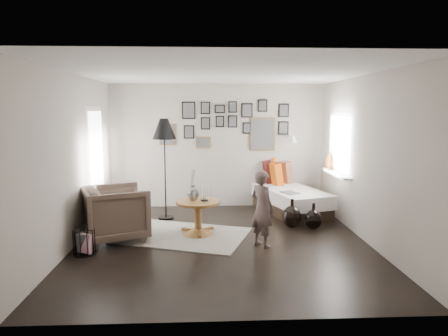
{
  "coord_description": "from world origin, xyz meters",
  "views": [
    {
      "loc": [
        -0.26,
        -6.05,
        2.04
      ],
      "look_at": [
        0.05,
        0.5,
        1.1
      ],
      "focal_mm": 32.0,
      "sensor_mm": 36.0,
      "label": 1
    }
  ],
  "objects_px": {
    "pedestal_table": "(198,219)",
    "floor_lamp": "(164,133)",
    "armchair": "(116,213)",
    "child": "(262,209)",
    "daybed": "(285,194)",
    "demijohn_small": "(313,219)",
    "vase": "(193,191)",
    "demijohn_large": "(292,217)",
    "magazine_basket": "(84,242)"
  },
  "relations": [
    {
      "from": "daybed",
      "to": "magazine_basket",
      "type": "height_order",
      "value": "daybed"
    },
    {
      "from": "vase",
      "to": "pedestal_table",
      "type": "bearing_deg",
      "value": -14.04
    },
    {
      "from": "vase",
      "to": "floor_lamp",
      "type": "distance_m",
      "value": 1.47
    },
    {
      "from": "vase",
      "to": "demijohn_small",
      "type": "xyz_separation_m",
      "value": [
        2.07,
        0.19,
        -0.56
      ]
    },
    {
      "from": "pedestal_table",
      "to": "daybed",
      "type": "relative_size",
      "value": 0.31
    },
    {
      "from": "vase",
      "to": "child",
      "type": "height_order",
      "value": "child"
    },
    {
      "from": "magazine_basket",
      "to": "child",
      "type": "height_order",
      "value": "child"
    },
    {
      "from": "magazine_basket",
      "to": "demijohn_small",
      "type": "bearing_deg",
      "value": 16.31
    },
    {
      "from": "daybed",
      "to": "child",
      "type": "xyz_separation_m",
      "value": [
        -0.81,
        -2.22,
        0.26
      ]
    },
    {
      "from": "magazine_basket",
      "to": "child",
      "type": "distance_m",
      "value": 2.63
    },
    {
      "from": "vase",
      "to": "demijohn_large",
      "type": "height_order",
      "value": "vase"
    },
    {
      "from": "armchair",
      "to": "floor_lamp",
      "type": "height_order",
      "value": "floor_lamp"
    },
    {
      "from": "pedestal_table",
      "to": "demijohn_large",
      "type": "height_order",
      "value": "pedestal_table"
    },
    {
      "from": "floor_lamp",
      "to": "demijohn_large",
      "type": "distance_m",
      "value": 2.78
    },
    {
      "from": "pedestal_table",
      "to": "daybed",
      "type": "height_order",
      "value": "daybed"
    },
    {
      "from": "pedestal_table",
      "to": "floor_lamp",
      "type": "xyz_separation_m",
      "value": [
        -0.63,
        1.03,
        1.37
      ]
    },
    {
      "from": "daybed",
      "to": "demijohn_small",
      "type": "height_order",
      "value": "daybed"
    },
    {
      "from": "vase",
      "to": "daybed",
      "type": "bearing_deg",
      "value": 40.35
    },
    {
      "from": "vase",
      "to": "demijohn_small",
      "type": "bearing_deg",
      "value": 5.21
    },
    {
      "from": "daybed",
      "to": "child",
      "type": "relative_size",
      "value": 2.0
    },
    {
      "from": "demijohn_small",
      "to": "magazine_basket",
      "type": "bearing_deg",
      "value": -163.69
    },
    {
      "from": "pedestal_table",
      "to": "floor_lamp",
      "type": "distance_m",
      "value": 1.83
    },
    {
      "from": "magazine_basket",
      "to": "demijohn_small",
      "type": "relative_size",
      "value": 0.82
    },
    {
      "from": "child",
      "to": "demijohn_large",
      "type": "bearing_deg",
      "value": -71.28
    },
    {
      "from": "vase",
      "to": "child",
      "type": "xyz_separation_m",
      "value": [
        1.05,
        -0.64,
        -0.15
      ]
    },
    {
      "from": "demijohn_large",
      "to": "demijohn_small",
      "type": "height_order",
      "value": "demijohn_large"
    },
    {
      "from": "pedestal_table",
      "to": "magazine_basket",
      "type": "bearing_deg",
      "value": -152.34
    },
    {
      "from": "armchair",
      "to": "child",
      "type": "xyz_separation_m",
      "value": [
        2.27,
        -0.43,
        0.15
      ]
    },
    {
      "from": "armchair",
      "to": "floor_lamp",
      "type": "distance_m",
      "value": 1.84
    },
    {
      "from": "child",
      "to": "floor_lamp",
      "type": "bearing_deg",
      "value": 8.01
    },
    {
      "from": "floor_lamp",
      "to": "demijohn_small",
      "type": "distance_m",
      "value": 3.11
    },
    {
      "from": "magazine_basket",
      "to": "demijohn_large",
      "type": "xyz_separation_m",
      "value": [
        3.25,
        1.17,
        0.02
      ]
    },
    {
      "from": "demijohn_small",
      "to": "armchair",
      "type": "bearing_deg",
      "value": -173.06
    },
    {
      "from": "demijohn_small",
      "to": "child",
      "type": "relative_size",
      "value": 0.4
    },
    {
      "from": "demijohn_small",
      "to": "vase",
      "type": "bearing_deg",
      "value": -174.79
    },
    {
      "from": "magazine_basket",
      "to": "demijohn_large",
      "type": "distance_m",
      "value": 3.46
    },
    {
      "from": "armchair",
      "to": "demijohn_large",
      "type": "height_order",
      "value": "armchair"
    },
    {
      "from": "pedestal_table",
      "to": "demijohn_small",
      "type": "bearing_deg",
      "value": 5.99
    },
    {
      "from": "vase",
      "to": "armchair",
      "type": "height_order",
      "value": "vase"
    },
    {
      "from": "floor_lamp",
      "to": "child",
      "type": "relative_size",
      "value": 1.62
    },
    {
      "from": "armchair",
      "to": "pedestal_table",
      "type": "bearing_deg",
      "value": -104.53
    },
    {
      "from": "floor_lamp",
      "to": "magazine_basket",
      "type": "relative_size",
      "value": 4.99
    },
    {
      "from": "demijohn_small",
      "to": "child",
      "type": "distance_m",
      "value": 1.38
    },
    {
      "from": "vase",
      "to": "floor_lamp",
      "type": "relative_size",
      "value": 0.27
    },
    {
      "from": "pedestal_table",
      "to": "floor_lamp",
      "type": "height_order",
      "value": "floor_lamp"
    },
    {
      "from": "floor_lamp",
      "to": "magazine_basket",
      "type": "bearing_deg",
      "value": -117.58
    },
    {
      "from": "daybed",
      "to": "magazine_basket",
      "type": "distance_m",
      "value": 4.19
    },
    {
      "from": "child",
      "to": "armchair",
      "type": "bearing_deg",
      "value": 43.16
    },
    {
      "from": "pedestal_table",
      "to": "armchair",
      "type": "distance_m",
      "value": 1.33
    },
    {
      "from": "floor_lamp",
      "to": "demijohn_large",
      "type": "xyz_separation_m",
      "value": [
        2.27,
        -0.7,
        -1.44
      ]
    }
  ]
}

